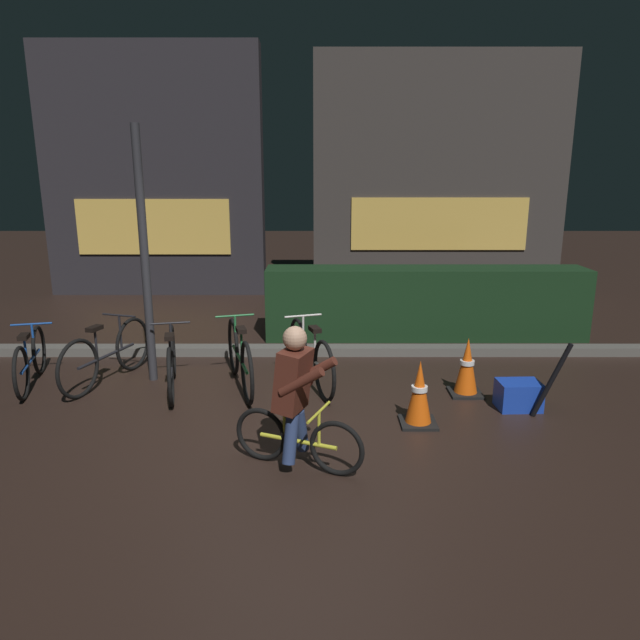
{
  "coord_description": "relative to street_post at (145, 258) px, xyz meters",
  "views": [
    {
      "loc": [
        0.2,
        -5.47,
        2.44
      ],
      "look_at": [
        0.2,
        0.6,
        0.9
      ],
      "focal_mm": 32.49,
      "sensor_mm": 36.0,
      "label": 1
    }
  ],
  "objects": [
    {
      "name": "ground_plane",
      "position": [
        1.83,
        -1.2,
        -1.49
      ],
      "size": [
        40.0,
        40.0,
        0.0
      ],
      "primitive_type": "plane",
      "color": "black"
    },
    {
      "name": "sidewalk_curb",
      "position": [
        1.83,
        1.0,
        -1.43
      ],
      "size": [
        12.0,
        0.24,
        0.12
      ],
      "primitive_type": "cube",
      "color": "#56544F",
      "rests_on": "ground"
    },
    {
      "name": "hedge_row",
      "position": [
        3.63,
        1.9,
        -0.95
      ],
      "size": [
        4.8,
        0.7,
        1.07
      ],
      "primitive_type": "cube",
      "color": "black",
      "rests_on": "ground"
    },
    {
      "name": "storefront_left",
      "position": [
        -1.31,
        5.3,
        0.94
      ],
      "size": [
        4.38,
        0.54,
        4.89
      ],
      "color": "#262328",
      "rests_on": "ground"
    },
    {
      "name": "storefront_right",
      "position": [
        4.57,
        6.0,
        0.93
      ],
      "size": [
        5.34,
        0.54,
        4.88
      ],
      "color": "#383330",
      "rests_on": "ground"
    },
    {
      "name": "street_post",
      "position": [
        0.0,
        0.0,
        0.0
      ],
      "size": [
        0.1,
        0.1,
        2.98
      ],
      "primitive_type": "cylinder",
      "color": "#2D2D33",
      "rests_on": "ground"
    },
    {
      "name": "parked_bike_leftmost",
      "position": [
        -1.37,
        -0.21,
        -1.17
      ],
      "size": [
        0.49,
        1.48,
        0.7
      ],
      "rotation": [
        0.0,
        0.0,
        1.82
      ],
      "color": "black",
      "rests_on": "ground"
    },
    {
      "name": "parked_bike_left_mid",
      "position": [
        -0.5,
        -0.11,
        -1.14
      ],
      "size": [
        0.58,
        1.62,
        0.78
      ],
      "rotation": [
        0.0,
        0.0,
        1.26
      ],
      "color": "black",
      "rests_on": "ground"
    },
    {
      "name": "parked_bike_center_left",
      "position": [
        0.32,
        -0.34,
        -1.15
      ],
      "size": [
        0.48,
        1.58,
        0.74
      ],
      "rotation": [
        0.0,
        0.0,
        1.79
      ],
      "color": "black",
      "rests_on": "ground"
    },
    {
      "name": "parked_bike_center_right",
      "position": [
        1.1,
        -0.26,
        -1.12
      ],
      "size": [
        0.57,
        1.7,
        0.81
      ],
      "rotation": [
        0.0,
        0.0,
        1.85
      ],
      "color": "black",
      "rests_on": "ground"
    },
    {
      "name": "parked_bike_right_mid",
      "position": [
        1.92,
        -0.19,
        -1.13
      ],
      "size": [
        0.6,
        1.65,
        0.79
      ],
      "rotation": [
        0.0,
        0.0,
        1.89
      ],
      "color": "black",
      "rests_on": "ground"
    },
    {
      "name": "traffic_cone_near",
      "position": [
        3.02,
        -1.3,
        -1.17
      ],
      "size": [
        0.36,
        0.36,
        0.67
      ],
      "color": "black",
      "rests_on": "ground"
    },
    {
      "name": "traffic_cone_far",
      "position": [
        3.69,
        -0.49,
        -1.17
      ],
      "size": [
        0.36,
        0.36,
        0.67
      ],
      "color": "black",
      "rests_on": "ground"
    },
    {
      "name": "blue_crate",
      "position": [
        4.15,
        -0.9,
        -1.34
      ],
      "size": [
        0.45,
        0.34,
        0.3
      ],
      "primitive_type": "cube",
      "rotation": [
        0.0,
        0.0,
        0.04
      ],
      "color": "#193DB7",
      "rests_on": "ground"
    },
    {
      "name": "cyclist",
      "position": [
        1.83,
        -2.15,
        -0.86
      ],
      "size": [
        1.12,
        0.65,
        1.25
      ],
      "rotation": [
        0.0,
        0.0,
        -0.39
      ],
      "color": "black",
      "rests_on": "ground"
    },
    {
      "name": "closed_umbrella",
      "position": [
        4.38,
        -1.15,
        -1.08
      ],
      "size": [
        0.33,
        0.16,
        0.82
      ],
      "primitive_type": "cylinder",
      "rotation": [
        0.0,
        0.35,
        5.95
      ],
      "color": "black",
      "rests_on": "ground"
    }
  ]
}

